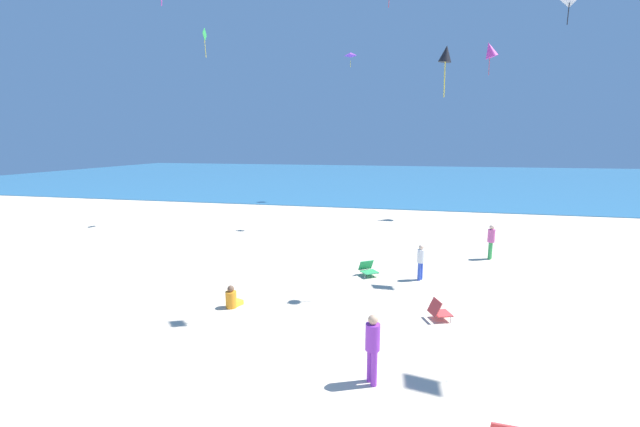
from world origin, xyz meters
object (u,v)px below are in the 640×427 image
at_px(person_5, 373,344).
at_px(kite_magenta, 490,50).
at_px(person_2, 232,299).
at_px(beach_chair_far_right, 368,269).
at_px(person_4, 491,239).
at_px(beach_chair_far_left, 438,310).
at_px(kite_black, 446,54).
at_px(kite_green, 205,35).
at_px(person_1, 421,260).
at_px(kite_purple, 351,54).

distance_m(person_5, kite_magenta, 24.55).
bearing_deg(person_2, beach_chair_far_right, -20.05).
height_order(person_4, person_5, person_5).
xyz_separation_m(beach_chair_far_right, beach_chair_far_left, (2.47, -3.60, 0.04)).
relative_size(kite_black, kite_green, 0.93).
bearing_deg(kite_black, kite_magenta, 76.57).
relative_size(beach_chair_far_left, kite_green, 0.44).
xyz_separation_m(person_5, kite_black, (1.57, 5.88, 6.99)).
bearing_deg(kite_black, person_4, 61.34).
distance_m(beach_chair_far_right, person_1, 2.06).
bearing_deg(beach_chair_far_right, kite_green, -163.43).
bearing_deg(person_5, kite_green, -87.04).
height_order(person_1, person_2, person_1).
distance_m(person_5, kite_green, 22.35).
relative_size(beach_chair_far_left, person_4, 0.48).
height_order(person_5, kite_magenta, kite_magenta).
bearing_deg(person_2, person_4, -26.38).
xyz_separation_m(person_1, kite_purple, (-5.97, 20.64, 11.77)).
bearing_deg(person_5, kite_black, -139.23).
relative_size(beach_chair_far_left, kite_magenta, 0.35).
bearing_deg(kite_purple, kite_magenta, -30.98).
relative_size(beach_chair_far_right, kite_black, 0.55).
bearing_deg(person_4, beach_chair_far_left, -86.40).
height_order(person_2, kite_purple, kite_purple).
bearing_deg(person_5, person_4, -145.76).
bearing_deg(kite_magenta, person_2, -118.54).
bearing_deg(kite_green, person_1, -33.16).
bearing_deg(person_5, kite_magenta, -138.14).
distance_m(beach_chair_far_left, kite_green, 21.28).
bearing_deg(kite_magenta, kite_green, -160.75).
bearing_deg(kite_black, person_2, -156.54).
xyz_separation_m(person_2, kite_magenta, (10.07, 18.52, 10.88)).
height_order(kite_green, kite_magenta, kite_green).
relative_size(person_2, person_5, 0.46).
relative_size(person_2, kite_magenta, 0.34).
height_order(kite_purple, kite_magenta, kite_purple).
distance_m(person_2, person_4, 11.74).
relative_size(kite_black, kite_magenta, 0.74).
bearing_deg(person_1, beach_chair_far_right, -150.83).
xyz_separation_m(person_4, kite_purple, (-9.07, 17.07, 11.66)).
xyz_separation_m(person_1, person_5, (-1.12, -7.14, 0.12)).
bearing_deg(person_2, kite_green, 53.20).
relative_size(beach_chair_far_left, person_1, 0.54).
bearing_deg(beach_chair_far_left, person_1, 74.95).
xyz_separation_m(beach_chair_far_right, kite_magenta, (6.21, 14.44, 10.89)).
bearing_deg(kite_black, person_1, 109.69).
distance_m(person_2, person_5, 5.72).
bearing_deg(beach_chair_far_left, person_4, 46.99).
relative_size(person_1, kite_magenta, 0.64).
distance_m(person_5, kite_purple, 30.52).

